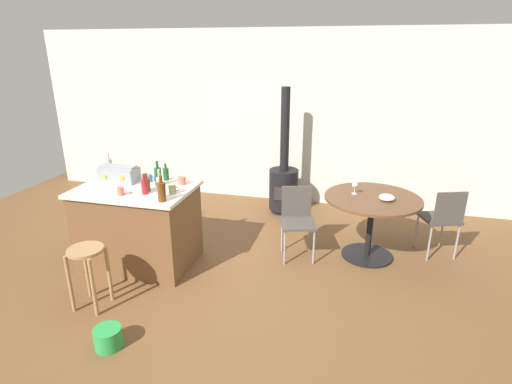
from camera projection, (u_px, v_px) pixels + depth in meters
name	position (u px, v px, depth m)	size (l,w,h in m)	color
ground_plane	(222.00, 274.00, 4.52)	(8.80, 8.80, 0.00)	brown
back_wall	(272.00, 118.00, 6.40)	(8.00, 0.10, 2.70)	beige
kitchen_island	(139.00, 226.00, 4.63)	(1.28, 0.89, 0.94)	brown
wooden_stool	(87.00, 264.00, 3.82)	(0.34, 0.34, 0.63)	#A37A4C
dining_table	(371.00, 211.00, 4.72)	(1.11, 1.11, 0.77)	black
folding_chair_near	(297.00, 217.00, 4.79)	(0.50, 0.50, 0.85)	#47423D
folding_chair_far	(443.00, 217.00, 4.75)	(0.51, 0.51, 0.87)	#47423D
wood_stove	(284.00, 182.00, 6.11)	(0.44, 0.45, 1.90)	black
toolbox	(119.00, 174.00, 4.64)	(0.44, 0.24, 0.19)	gray
bottle_0	(146.00, 184.00, 4.34)	(0.08, 0.08, 0.20)	#603314
bottle_1	(158.00, 176.00, 4.51)	(0.08, 0.08, 0.28)	#194C23
bottle_2	(110.00, 167.00, 4.87)	(0.06, 0.06, 0.28)	#B7B2AD
bottle_3	(166.00, 174.00, 4.70)	(0.07, 0.07, 0.20)	#194C23
bottle_4	(162.00, 191.00, 4.03)	(0.08, 0.08, 0.27)	#603314
bottle_5	(145.00, 186.00, 4.24)	(0.07, 0.07, 0.22)	maroon
bottle_6	(160.00, 187.00, 4.11)	(0.06, 0.06, 0.31)	#B7B2AD
cup_0	(149.00, 178.00, 4.65)	(0.11, 0.07, 0.09)	#4C7099
cup_1	(121.00, 191.00, 4.22)	(0.11, 0.07, 0.09)	#DB6651
cup_2	(182.00, 180.00, 4.56)	(0.13, 0.09, 0.09)	#DB6651
cup_3	(172.00, 189.00, 4.27)	(0.13, 0.09, 0.10)	tan
wine_glass	(355.00, 185.00, 4.74)	(0.07, 0.07, 0.14)	silver
serving_bowl	(387.00, 197.00, 4.55)	(0.18, 0.18, 0.07)	white
plastic_bucket	(108.00, 338.00, 3.40)	(0.24, 0.24, 0.18)	green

